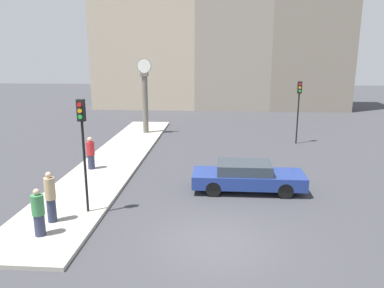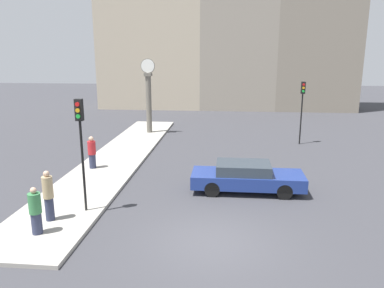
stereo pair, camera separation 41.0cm
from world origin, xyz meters
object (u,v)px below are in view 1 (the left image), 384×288
object	(u,v)px
sedan_car	(247,176)
street_clock	(145,98)
pedestrian_tan_coat	(50,197)
pedestrian_red_top	(91,153)
pedestrian_green_hoodie	(38,213)
traffic_light_far	(299,100)
traffic_light_near	(83,133)

from	to	relation	value
sedan_car	street_clock	bearing A→B (deg)	120.52
pedestrian_tan_coat	pedestrian_red_top	distance (m)	6.05
pedestrian_green_hoodie	sedan_car	bearing A→B (deg)	35.05
street_clock	pedestrian_tan_coat	world-z (taller)	street_clock
traffic_light_far	pedestrian_red_top	bearing A→B (deg)	-149.27
traffic_light_near	pedestrian_tan_coat	bearing A→B (deg)	-135.43
traffic_light_near	pedestrian_tan_coat	xyz separation A→B (m)	(-0.93, -0.92, -2.04)
sedan_car	pedestrian_green_hoodie	size ratio (longest dim) A/B	3.02
sedan_car	traffic_light_near	bearing A→B (deg)	-154.13
pedestrian_tan_coat	sedan_car	bearing A→B (deg)	28.91
pedestrian_red_top	pedestrian_green_hoodie	distance (m)	7.05
traffic_light_near	pedestrian_red_top	bearing A→B (deg)	107.40
sedan_car	traffic_light_far	distance (m)	10.03
traffic_light_near	street_clock	xyz separation A→B (m)	(-0.56, 14.02, -0.42)
sedan_car	pedestrian_tan_coat	size ratio (longest dim) A/B	2.64
traffic_light_near	pedestrian_green_hoodie	distance (m)	3.02
sedan_car	pedestrian_red_top	world-z (taller)	pedestrian_red_top
street_clock	pedestrian_tan_coat	xyz separation A→B (m)	(-0.38, -14.94, -1.62)
sedan_car	traffic_light_near	world-z (taller)	traffic_light_near
pedestrian_tan_coat	pedestrian_red_top	bearing A→B (deg)	96.33
sedan_car	pedestrian_tan_coat	world-z (taller)	pedestrian_tan_coat
street_clock	pedestrian_red_top	bearing A→B (deg)	-96.67
traffic_light_near	pedestrian_red_top	xyz separation A→B (m)	(-1.60, 5.10, -2.13)
traffic_light_far	pedestrian_green_hoodie	xyz separation A→B (m)	(-10.73, -13.82, -1.97)
sedan_car	pedestrian_green_hoodie	distance (m)	8.40
sedan_car	pedestrian_red_top	distance (m)	7.91
sedan_car	pedestrian_green_hoodie	xyz separation A→B (m)	(-6.88, -4.82, 0.25)
pedestrian_tan_coat	pedestrian_green_hoodie	size ratio (longest dim) A/B	1.14
pedestrian_green_hoodie	pedestrian_tan_coat	bearing A→B (deg)	92.78
traffic_light_near	sedan_car	bearing A→B (deg)	25.87
traffic_light_far	street_clock	size ratio (longest dim) A/B	0.77
street_clock	pedestrian_green_hoodie	bearing A→B (deg)	-91.17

